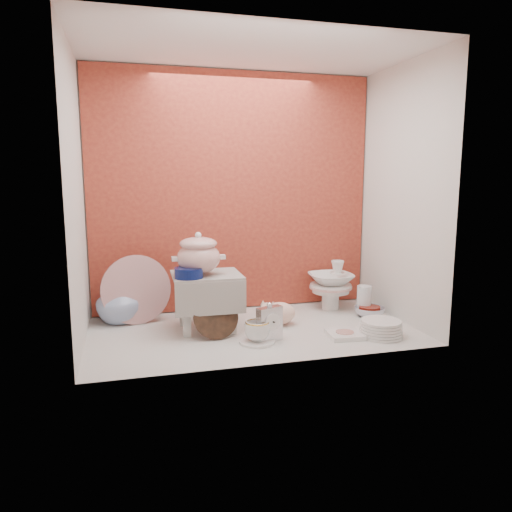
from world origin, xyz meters
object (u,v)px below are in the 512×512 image
at_px(blue_white_vase, 119,300).
at_px(porcelain_tower, 331,285).
at_px(mantel_clock, 269,322).
at_px(plush_pig, 279,313).
at_px(crystal_bowl, 369,312).
at_px(gold_rim_teacup, 257,331).
at_px(step_stool, 207,302).
at_px(soup_tureen, 199,253).
at_px(dinner_plate_stack, 381,328).
at_px(floral_platter, 136,290).

distance_m(blue_white_vase, porcelain_tower, 1.33).
bearing_deg(mantel_clock, plush_pig, 41.88).
xyz_separation_m(plush_pig, crystal_bowl, (0.59, 0.03, -0.04)).
relative_size(plush_pig, crystal_bowl, 1.31).
bearing_deg(gold_rim_teacup, blue_white_vase, 141.03).
xyz_separation_m(step_stool, plush_pig, (0.42, -0.03, -0.09)).
height_order(blue_white_vase, porcelain_tower, porcelain_tower).
bearing_deg(soup_tureen, dinner_plate_stack, -20.41).
distance_m(dinner_plate_stack, porcelain_tower, 0.59).
relative_size(blue_white_vase, mantel_clock, 1.34).
distance_m(plush_pig, gold_rim_teacup, 0.33).
xyz_separation_m(step_stool, blue_white_vase, (-0.48, 0.27, -0.02)).
distance_m(floral_platter, porcelain_tower, 1.23).
bearing_deg(mantel_clock, porcelain_tower, 21.47).
height_order(floral_platter, dinner_plate_stack, floral_platter).
bearing_deg(step_stool, dinner_plate_stack, -21.24).
bearing_deg(floral_platter, blue_white_vase, 152.58).
xyz_separation_m(dinner_plate_stack, porcelain_tower, (-0.04, 0.58, 0.11)).
height_order(soup_tureen, gold_rim_teacup, soup_tureen).
distance_m(gold_rim_teacup, crystal_bowl, 0.85).
xyz_separation_m(blue_white_vase, crystal_bowl, (1.49, -0.28, -0.11)).
distance_m(mantel_clock, porcelain_tower, 0.76).
bearing_deg(crystal_bowl, step_stool, 179.49).
xyz_separation_m(mantel_clock, plush_pig, (0.13, 0.25, -0.03)).
height_order(soup_tureen, crystal_bowl, soup_tureen).
relative_size(step_stool, soup_tureen, 1.36).
distance_m(step_stool, crystal_bowl, 1.02).
bearing_deg(soup_tureen, crystal_bowl, 0.51).
bearing_deg(crystal_bowl, floral_platter, 170.87).
bearing_deg(step_stool, soup_tureen, -156.54).
distance_m(step_stool, gold_rim_teacup, 0.37).
relative_size(soup_tureen, gold_rim_teacup, 2.10).
height_order(dinner_plate_stack, porcelain_tower, porcelain_tower).
xyz_separation_m(plush_pig, gold_rim_teacup, (-0.20, -0.26, -0.01)).
xyz_separation_m(soup_tureen, mantel_clock, (0.33, -0.27, -0.34)).
bearing_deg(soup_tureen, plush_pig, -1.96).
bearing_deg(blue_white_vase, dinner_plate_stack, -24.80).
xyz_separation_m(step_stool, dinner_plate_stack, (0.89, -0.37, -0.11)).
relative_size(plush_pig, gold_rim_teacup, 1.84).
bearing_deg(dinner_plate_stack, porcelain_tower, 94.12).
height_order(plush_pig, gold_rim_teacup, plush_pig).
relative_size(dinner_plate_stack, crystal_bowl, 1.27).
relative_size(blue_white_vase, gold_rim_teacup, 2.07).
height_order(blue_white_vase, crystal_bowl, blue_white_vase).
height_order(blue_white_vase, plush_pig, blue_white_vase).
xyz_separation_m(floral_platter, gold_rim_teacup, (0.59, -0.51, -0.14)).
relative_size(step_stool, blue_white_vase, 1.38).
distance_m(plush_pig, dinner_plate_stack, 0.58).
distance_m(step_stool, plush_pig, 0.43).
height_order(step_stool, dinner_plate_stack, step_stool).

